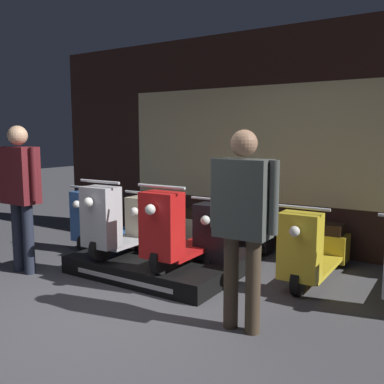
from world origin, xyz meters
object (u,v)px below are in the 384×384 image
object	(u,v)px
scooter_backrow_2	(234,238)
person_right_browsing	(243,213)
scooter_backrow_3	(315,249)
scooter_backrow_0	(114,221)
scooter_display_left	(132,222)
scooter_backrow_1	(169,228)
person_left_browsing	(20,185)
scooter_display_right	(190,230)

from	to	relation	value
scooter_backrow_2	person_right_browsing	world-z (taller)	person_right_browsing
scooter_backrow_3	scooter_backrow_0	bearing A→B (deg)	180.00
scooter_display_left	scooter_backrow_3	bearing A→B (deg)	18.29
scooter_backrow_1	scooter_backrow_2	world-z (taller)	same
scooter_backrow_3	scooter_backrow_1	bearing A→B (deg)	180.00
scooter_backrow_0	person_left_browsing	size ratio (longest dim) A/B	0.93
scooter_display_right	scooter_backrow_1	xyz separation A→B (m)	(-0.81, 0.71, -0.21)
scooter_display_right	scooter_backrow_3	xyz separation A→B (m)	(1.28, 0.71, -0.21)
scooter_display_right	scooter_backrow_3	distance (m)	1.48
scooter_display_right	scooter_backrow_1	world-z (taller)	scooter_display_right
person_left_browsing	person_right_browsing	size ratio (longest dim) A/B	1.04
scooter_display_left	scooter_backrow_0	bearing A→B (deg)	143.76
scooter_backrow_0	scooter_backrow_2	xyz separation A→B (m)	(2.09, 0.00, 0.00)
scooter_backrow_1	person_right_browsing	xyz separation A→B (m)	(1.94, -1.64, 0.67)
scooter_display_right	person_right_browsing	distance (m)	1.53
scooter_backrow_1	person_right_browsing	bearing A→B (deg)	-40.24
person_left_browsing	scooter_backrow_1	bearing A→B (deg)	57.85
scooter_display_left	scooter_backrow_0	distance (m)	1.23
scooter_backrow_1	scooter_backrow_2	xyz separation A→B (m)	(1.04, 0.00, 0.00)
scooter_display_left	scooter_backrow_2	world-z (taller)	scooter_display_left
person_right_browsing	scooter_display_right	bearing A→B (deg)	140.53
scooter_backrow_2	person_left_browsing	xyz separation A→B (m)	(-2.07, -1.64, 0.72)
scooter_backrow_0	scooter_display_right	bearing A→B (deg)	-21.02
scooter_backrow_1	scooter_backrow_2	bearing A→B (deg)	0.00
scooter_backrow_2	person_left_browsing	bearing A→B (deg)	-141.70
scooter_backrow_1	scooter_backrow_2	distance (m)	1.04
person_left_browsing	scooter_display_left	bearing A→B (deg)	43.95
scooter_backrow_2	person_right_browsing	xyz separation A→B (m)	(0.89, -1.64, 0.67)
scooter_display_right	scooter_backrow_2	bearing A→B (deg)	72.06
scooter_backrow_3	person_right_browsing	world-z (taller)	person_right_browsing
person_right_browsing	scooter_backrow_0	bearing A→B (deg)	151.20
scooter_display_left	person_left_browsing	size ratio (longest dim) A/B	0.93
scooter_backrow_3	person_left_browsing	xyz separation A→B (m)	(-3.12, -1.64, 0.72)
scooter_display_left	scooter_backrow_3	size ratio (longest dim) A/B	1.00
scooter_backrow_2	person_left_browsing	distance (m)	2.74
scooter_display_right	scooter_backrow_0	distance (m)	2.00
scooter_backrow_0	scooter_backrow_2	world-z (taller)	same
scooter_backrow_2	person_left_browsing	world-z (taller)	person_left_browsing
scooter_backrow_0	scooter_backrow_2	size ratio (longest dim) A/B	1.00
scooter_backrow_1	scooter_display_left	bearing A→B (deg)	-95.65
scooter_backrow_2	person_right_browsing	size ratio (longest dim) A/B	0.97
scooter_display_left	scooter_backrow_1	bearing A→B (deg)	84.35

